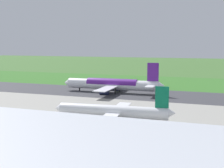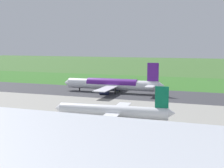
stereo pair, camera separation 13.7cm
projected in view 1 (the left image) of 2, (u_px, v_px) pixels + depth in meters
The scene contains 8 objects.
ground_plane at pixel (127, 93), 155.57m from camera, with size 800.00×800.00×0.00m, color #3D662D.
runway_asphalt at pixel (127, 93), 155.57m from camera, with size 600.00×34.35×0.06m, color #38383D.
apron_concrete at pixel (86, 114), 109.50m from camera, with size 440.00×110.00×0.05m, color gray.
grass_verge_foreground at pixel (148, 83), 198.46m from camera, with size 600.00×80.00×0.04m, color #346B27.
airliner_main at pixel (113, 84), 157.54m from camera, with size 54.05×44.14×15.88m.
airliner_parked_mid at pixel (113, 111), 100.31m from camera, with size 40.85×33.46×11.92m.
no_stopping_sign at pixel (156, 82), 192.62m from camera, with size 0.60×0.10×2.27m.
traffic_cone_orange at pixel (145, 83), 196.12m from camera, with size 0.40×0.40×0.55m, color orange.
Camera 1 is at (-44.91, 147.09, 25.10)m, focal length 49.29 mm.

